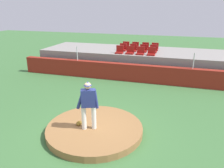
% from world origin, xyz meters
% --- Properties ---
extents(ground_plane, '(60.00, 60.00, 0.00)m').
position_xyz_m(ground_plane, '(0.00, 0.00, 0.00)').
color(ground_plane, '#3E6F39').
extents(pitchers_mound, '(3.50, 3.50, 0.25)m').
position_xyz_m(pitchers_mound, '(0.00, 0.00, 0.12)').
color(pitchers_mound, olive).
rests_on(pitchers_mound, ground_plane).
extents(pitcher, '(0.76, 0.42, 1.77)m').
position_xyz_m(pitcher, '(-0.13, -0.19, 1.27)').
color(pitcher, white).
rests_on(pitcher, pitchers_mound).
extents(baseball, '(0.07, 0.07, 0.07)m').
position_xyz_m(baseball, '(-0.20, 0.50, 0.28)').
color(baseball, white).
rests_on(baseball, pitchers_mound).
extents(fielding_glove, '(0.26, 0.34, 0.11)m').
position_xyz_m(fielding_glove, '(-0.59, -0.05, 0.30)').
color(fielding_glove, brown).
rests_on(fielding_glove, pitchers_mound).
extents(brick_barrier, '(14.74, 0.40, 1.06)m').
position_xyz_m(brick_barrier, '(0.00, 6.23, 0.53)').
color(brick_barrier, maroon).
rests_on(brick_barrier, ground_plane).
extents(fence_post_left, '(0.06, 0.06, 0.91)m').
position_xyz_m(fence_post_left, '(-3.59, 6.23, 1.52)').
color(fence_post_left, silver).
rests_on(fence_post_left, brick_barrier).
extents(fence_post_right, '(0.06, 0.06, 0.91)m').
position_xyz_m(fence_post_right, '(3.52, 6.23, 1.52)').
color(fence_post_right, silver).
rests_on(fence_post_right, brick_barrier).
extents(bleacher_platform, '(13.65, 3.91, 1.46)m').
position_xyz_m(bleacher_platform, '(0.00, 8.80, 0.73)').
color(bleacher_platform, gray).
rests_on(bleacher_platform, ground_plane).
extents(stadium_chair_0, '(0.48, 0.44, 0.50)m').
position_xyz_m(stadium_chair_0, '(-1.05, 7.35, 1.61)').
color(stadium_chair_0, maroon).
rests_on(stadium_chair_0, bleacher_platform).
extents(stadium_chair_1, '(0.48, 0.44, 0.50)m').
position_xyz_m(stadium_chair_1, '(-0.35, 7.37, 1.61)').
color(stadium_chair_1, maroon).
rests_on(stadium_chair_1, bleacher_platform).
extents(stadium_chair_2, '(0.48, 0.44, 0.50)m').
position_xyz_m(stadium_chair_2, '(0.33, 7.36, 1.61)').
color(stadium_chair_2, maroon).
rests_on(stadium_chair_2, bleacher_platform).
extents(stadium_chair_3, '(0.48, 0.44, 0.50)m').
position_xyz_m(stadium_chair_3, '(1.03, 7.34, 1.61)').
color(stadium_chair_3, maroon).
rests_on(stadium_chair_3, bleacher_platform).
extents(stadium_chair_4, '(0.48, 0.44, 0.50)m').
position_xyz_m(stadium_chair_4, '(-1.06, 8.29, 1.61)').
color(stadium_chair_4, maroon).
rests_on(stadium_chair_4, bleacher_platform).
extents(stadium_chair_5, '(0.48, 0.44, 0.50)m').
position_xyz_m(stadium_chair_5, '(-0.34, 8.27, 1.61)').
color(stadium_chair_5, maroon).
rests_on(stadium_chair_5, bleacher_platform).
extents(stadium_chair_6, '(0.48, 0.44, 0.50)m').
position_xyz_m(stadium_chair_6, '(0.36, 8.26, 1.61)').
color(stadium_chair_6, maroon).
rests_on(stadium_chair_6, bleacher_platform).
extents(stadium_chair_7, '(0.48, 0.44, 0.50)m').
position_xyz_m(stadium_chair_7, '(1.03, 8.30, 1.61)').
color(stadium_chair_7, maroon).
rests_on(stadium_chair_7, bleacher_platform).
extents(stadium_chair_8, '(0.48, 0.44, 0.50)m').
position_xyz_m(stadium_chair_8, '(-1.08, 9.17, 1.61)').
color(stadium_chair_8, maroon).
rests_on(stadium_chair_8, bleacher_platform).
extents(stadium_chair_9, '(0.48, 0.44, 0.50)m').
position_xyz_m(stadium_chair_9, '(-0.37, 9.17, 1.61)').
color(stadium_chair_9, maroon).
rests_on(stadium_chair_9, bleacher_platform).
extents(stadium_chair_10, '(0.48, 0.44, 0.50)m').
position_xyz_m(stadium_chair_10, '(0.36, 9.18, 1.61)').
color(stadium_chair_10, maroon).
rests_on(stadium_chair_10, bleacher_platform).
extents(stadium_chair_11, '(0.48, 0.44, 0.50)m').
position_xyz_m(stadium_chair_11, '(1.03, 9.19, 1.61)').
color(stadium_chair_11, maroon).
rests_on(stadium_chair_11, bleacher_platform).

